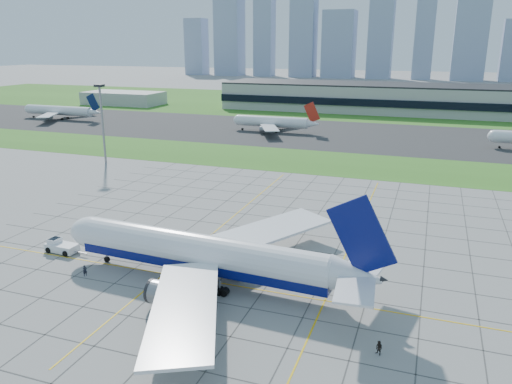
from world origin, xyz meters
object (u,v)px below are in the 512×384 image
Objects in this scene: crew_near at (85,271)px; distant_jet_0 at (60,111)px; airliner at (204,254)px; crew_far at (379,348)px; distant_jet_1 at (274,122)px; light_mast at (102,114)px; pushback_tug at (61,246)px.

distant_jet_0 reaches higher than crew_near.
crew_far is at bearing -17.44° from airliner.
crew_far is at bearing -67.79° from distant_jet_1.
crew_far is (29.62, -11.13, -3.98)m from airliner.
airliner is (67.72, -67.30, -11.22)m from light_mast.
crew_near is 198.02m from distant_jet_0.
airliner reaches higher than distant_jet_0.
light_mast is at bearing 122.52° from pushback_tug.
pushback_tug is 141.92m from distant_jet_1.
airliner is at bearing -40.28° from crew_near.
pushback_tug is at bearing 93.50° from crew_near.
distant_jet_0 is (-150.66, 143.91, -0.48)m from airliner.
crew_far is at bearing -61.15° from crew_near.
distant_jet_0 is (-119.61, 141.79, 3.37)m from pushback_tug.
distant_jet_0 is (-130.61, 148.80, 3.51)m from crew_near.
distant_jet_1 is at bearing 106.34° from airliner.
crew_far is (49.68, -6.24, 0.00)m from crew_near.
crew_far is 0.04× the size of distant_jet_0.
airliner is 6.39× the size of pushback_tug.
distant_jet_1 is at bearing 66.08° from light_mast.
pushback_tug is 4.68× the size of crew_near.
airliner is at bearing -169.32° from crew_far.
light_mast reaches higher than pushback_tug.
crew_near is at bearing -56.56° from light_mast.
light_mast is 125.93m from crew_far.
distant_jet_1 is (-2.66, 141.86, 3.36)m from pushback_tug.
distant_jet_0 is at bearing 170.58° from crew_far.
distant_jet_0 is (-180.28, 155.04, 3.51)m from crew_far.
crew_far reaches higher than crew_near.
pushback_tug is at bearing 179.26° from airliner.
light_mast is 0.57× the size of distant_jet_0.
distant_jet_0 is at bearing -179.97° from distant_jet_1.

